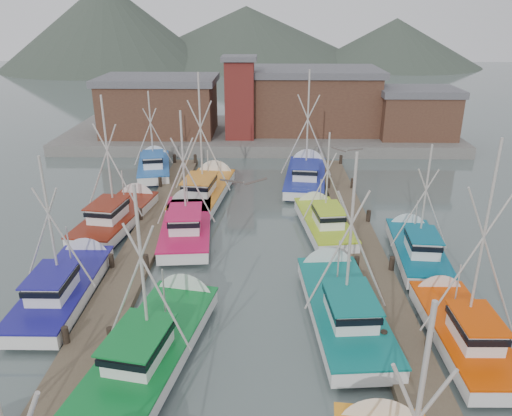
{
  "coord_description": "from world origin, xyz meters",
  "views": [
    {
      "loc": [
        0.8,
        -20.2,
        14.2
      ],
      "look_at": [
        0.21,
        8.8,
        2.6
      ],
      "focal_mm": 35.0,
      "sensor_mm": 36.0,
      "label": 1
    }
  ],
  "objects_px": {
    "lookout_tower": "(240,97)",
    "boat_12": "(206,190)",
    "boat_8": "(187,223)",
    "boat_4": "(157,340)"
  },
  "relations": [
    {
      "from": "lookout_tower",
      "to": "boat_12",
      "type": "relative_size",
      "value": 0.78
    },
    {
      "from": "lookout_tower",
      "to": "boat_8",
      "type": "distance_m",
      "value": 22.96
    },
    {
      "from": "boat_4",
      "to": "boat_8",
      "type": "bearing_deg",
      "value": 103.61
    },
    {
      "from": "lookout_tower",
      "to": "boat_4",
      "type": "relative_size",
      "value": 0.81
    },
    {
      "from": "boat_8",
      "to": "boat_12",
      "type": "bearing_deg",
      "value": 80.96
    },
    {
      "from": "boat_4",
      "to": "boat_12",
      "type": "bearing_deg",
      "value": 101.39
    },
    {
      "from": "boat_4",
      "to": "boat_8",
      "type": "distance_m",
      "value": 12.85
    },
    {
      "from": "boat_8",
      "to": "boat_12",
      "type": "distance_m",
      "value": 6.79
    },
    {
      "from": "boat_12",
      "to": "boat_8",
      "type": "bearing_deg",
      "value": -86.9
    },
    {
      "from": "lookout_tower",
      "to": "boat_8",
      "type": "xyz_separation_m",
      "value": [
        -2.48,
        -22.3,
        -4.87
      ]
    }
  ]
}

